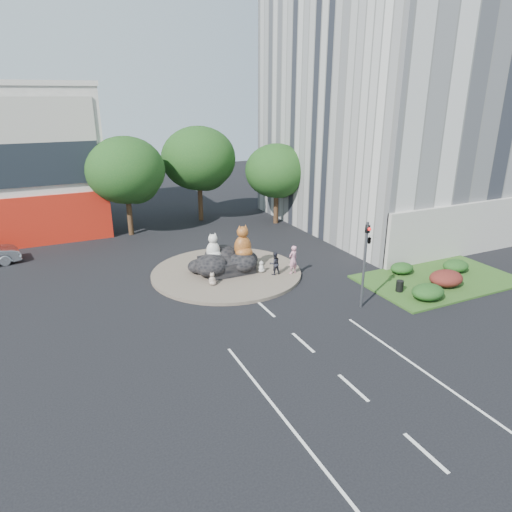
{
  "coord_description": "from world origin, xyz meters",
  "views": [
    {
      "loc": [
        -10.43,
        -16.62,
        11.41
      ],
      "look_at": [
        0.92,
        7.3,
        2.0
      ],
      "focal_mm": 32.0,
      "sensor_mm": 36.0,
      "label": 1
    }
  ],
  "objects_px": {
    "cat_tabby": "(243,241)",
    "cat_white": "(213,246)",
    "pedestrian_dark": "(275,263)",
    "pedestrian_pink": "(293,260)",
    "kitten_white": "(261,266)",
    "litter_bin": "(400,286)",
    "kitten_calico": "(212,278)"
  },
  "relations": [
    {
      "from": "cat_tabby",
      "to": "cat_white",
      "type": "bearing_deg",
      "value": 163.18
    },
    {
      "from": "pedestrian_pink",
      "to": "cat_white",
      "type": "bearing_deg",
      "value": -45.21
    },
    {
      "from": "cat_white",
      "to": "kitten_calico",
      "type": "height_order",
      "value": "cat_white"
    },
    {
      "from": "cat_tabby",
      "to": "kitten_white",
      "type": "bearing_deg",
      "value": -48.68
    },
    {
      "from": "cat_tabby",
      "to": "litter_bin",
      "type": "height_order",
      "value": "cat_tabby"
    },
    {
      "from": "kitten_calico",
      "to": "litter_bin",
      "type": "xyz_separation_m",
      "value": [
        9.97,
        -5.64,
        -0.16
      ]
    },
    {
      "from": "litter_bin",
      "to": "cat_tabby",
      "type": "bearing_deg",
      "value": 134.93
    },
    {
      "from": "kitten_calico",
      "to": "pedestrian_dark",
      "type": "distance_m",
      "value": 4.32
    },
    {
      "from": "cat_tabby",
      "to": "litter_bin",
      "type": "xyz_separation_m",
      "value": [
        7.2,
        -7.21,
        -1.76
      ]
    },
    {
      "from": "pedestrian_pink",
      "to": "kitten_calico",
      "type": "bearing_deg",
      "value": -21.33
    },
    {
      "from": "litter_bin",
      "to": "pedestrian_pink",
      "type": "bearing_deg",
      "value": 130.78
    },
    {
      "from": "kitten_white",
      "to": "pedestrian_dark",
      "type": "height_order",
      "value": "pedestrian_dark"
    },
    {
      "from": "pedestrian_pink",
      "to": "kitten_white",
      "type": "bearing_deg",
      "value": -47.09
    },
    {
      "from": "cat_white",
      "to": "litter_bin",
      "type": "xyz_separation_m",
      "value": [
        9.1,
        -7.71,
        -1.53
      ]
    },
    {
      "from": "cat_white",
      "to": "pedestrian_dark",
      "type": "xyz_separation_m",
      "value": [
        3.44,
        -2.19,
        -1.03
      ]
    },
    {
      "from": "pedestrian_dark",
      "to": "litter_bin",
      "type": "height_order",
      "value": "pedestrian_dark"
    },
    {
      "from": "pedestrian_pink",
      "to": "cat_tabby",
      "type": "bearing_deg",
      "value": -53.29
    },
    {
      "from": "cat_white",
      "to": "pedestrian_dark",
      "type": "relative_size",
      "value": 1.17
    },
    {
      "from": "cat_white",
      "to": "pedestrian_dark",
      "type": "height_order",
      "value": "cat_white"
    },
    {
      "from": "cat_white",
      "to": "litter_bin",
      "type": "height_order",
      "value": "cat_white"
    },
    {
      "from": "kitten_white",
      "to": "pedestrian_dark",
      "type": "distance_m",
      "value": 1.02
    },
    {
      "from": "cat_tabby",
      "to": "pedestrian_dark",
      "type": "height_order",
      "value": "cat_tabby"
    },
    {
      "from": "kitten_white",
      "to": "pedestrian_dark",
      "type": "xyz_separation_m",
      "value": [
        0.62,
        -0.73,
        0.36
      ]
    },
    {
      "from": "pedestrian_dark",
      "to": "pedestrian_pink",
      "type": "bearing_deg",
      "value": 163.82
    },
    {
      "from": "pedestrian_dark",
      "to": "cat_tabby",
      "type": "bearing_deg",
      "value": -48.35
    },
    {
      "from": "pedestrian_pink",
      "to": "pedestrian_dark",
      "type": "xyz_separation_m",
      "value": [
        -1.19,
        0.33,
        -0.19
      ]
    },
    {
      "from": "cat_white",
      "to": "cat_tabby",
      "type": "distance_m",
      "value": 1.99
    },
    {
      "from": "kitten_calico",
      "to": "kitten_white",
      "type": "bearing_deg",
      "value": 20.35
    },
    {
      "from": "cat_tabby",
      "to": "litter_bin",
      "type": "distance_m",
      "value": 10.34
    },
    {
      "from": "cat_tabby",
      "to": "kitten_calico",
      "type": "distance_m",
      "value": 3.57
    },
    {
      "from": "cat_white",
      "to": "pedestrian_dark",
      "type": "bearing_deg",
      "value": -37.59
    },
    {
      "from": "pedestrian_pink",
      "to": "pedestrian_dark",
      "type": "height_order",
      "value": "pedestrian_pink"
    }
  ]
}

